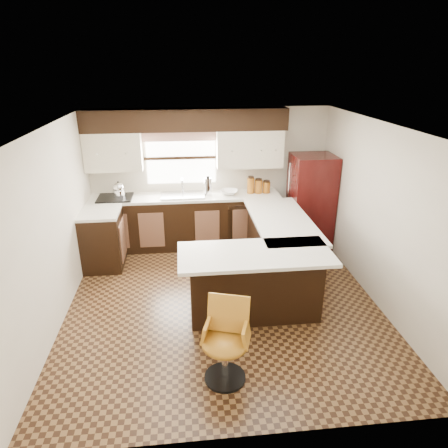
{
  "coord_description": "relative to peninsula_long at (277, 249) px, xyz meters",
  "views": [
    {
      "loc": [
        -0.5,
        -4.75,
        3.11
      ],
      "look_at": [
        0.07,
        0.45,
        0.98
      ],
      "focal_mm": 32.0,
      "sensor_mm": 36.0,
      "label": 1
    }
  ],
  "objects": [
    {
      "name": "floor",
      "position": [
        -0.9,
        -0.62,
        -0.45
      ],
      "size": [
        4.4,
        4.4,
        0.0
      ],
      "primitive_type": "plane",
      "color": "#49301A",
      "rests_on": "ground"
    },
    {
      "name": "ceiling",
      "position": [
        -0.9,
        -0.62,
        1.95
      ],
      "size": [
        4.4,
        4.4,
        0.0
      ],
      "primitive_type": "plane",
      "rotation": [
        3.14,
        0.0,
        0.0
      ],
      "color": "silver",
      "rests_on": "wall_back"
    },
    {
      "name": "wall_back",
      "position": [
        -0.9,
        1.58,
        0.75
      ],
      "size": [
        4.4,
        0.0,
        4.4
      ],
      "primitive_type": "plane",
      "rotation": [
        1.57,
        0.0,
        0.0
      ],
      "color": "beige",
      "rests_on": "floor"
    },
    {
      "name": "wall_front",
      "position": [
        -0.9,
        -2.83,
        0.75
      ],
      "size": [
        4.4,
        0.0,
        4.4
      ],
      "primitive_type": "plane",
      "rotation": [
        -1.57,
        0.0,
        0.0
      ],
      "color": "beige",
      "rests_on": "floor"
    },
    {
      "name": "wall_left",
      "position": [
        -3.0,
        -0.62,
        0.75
      ],
      "size": [
        0.0,
        4.4,
        4.4
      ],
      "primitive_type": "plane",
      "rotation": [
        1.57,
        0.0,
        1.57
      ],
      "color": "beige",
      "rests_on": "floor"
    },
    {
      "name": "wall_right",
      "position": [
        1.2,
        -0.62,
        0.75
      ],
      "size": [
        0.0,
        4.4,
        4.4
      ],
      "primitive_type": "plane",
      "rotation": [
        1.57,
        0.0,
        -1.57
      ],
      "color": "beige",
      "rests_on": "floor"
    },
    {
      "name": "base_cab_back",
      "position": [
        -1.35,
        1.28,
        0.0
      ],
      "size": [
        3.3,
        0.6,
        0.9
      ],
      "primitive_type": "cube",
      "color": "black",
      "rests_on": "floor"
    },
    {
      "name": "base_cab_left",
      "position": [
        -2.7,
        0.62,
        0.0
      ],
      "size": [
        0.6,
        0.7,
        0.9
      ],
      "primitive_type": "cube",
      "color": "black",
      "rests_on": "floor"
    },
    {
      "name": "counter_back",
      "position": [
        -1.35,
        1.28,
        0.47
      ],
      "size": [
        3.3,
        0.6,
        0.04
      ],
      "primitive_type": "cube",
      "color": "silver",
      "rests_on": "base_cab_back"
    },
    {
      "name": "counter_left",
      "position": [
        -2.7,
        0.62,
        0.47
      ],
      "size": [
        0.6,
        0.7,
        0.04
      ],
      "primitive_type": "cube",
      "color": "silver",
      "rests_on": "base_cab_left"
    },
    {
      "name": "soffit",
      "position": [
        -1.3,
        1.4,
        1.77
      ],
      "size": [
        3.4,
        0.35,
        0.36
      ],
      "primitive_type": "cube",
      "color": "black",
      "rests_on": "wall_back"
    },
    {
      "name": "upper_cab_left",
      "position": [
        -2.52,
        1.4,
        1.27
      ],
      "size": [
        0.94,
        0.35,
        0.64
      ],
      "primitive_type": "cube",
      "color": "beige",
      "rests_on": "wall_back"
    },
    {
      "name": "upper_cab_right",
      "position": [
        -0.22,
        1.4,
        1.27
      ],
      "size": [
        1.14,
        0.35,
        0.64
      ],
      "primitive_type": "cube",
      "color": "beige",
      "rests_on": "wall_back"
    },
    {
      "name": "window_pane",
      "position": [
        -1.4,
        1.56,
        1.1
      ],
      "size": [
        1.2,
        0.02,
        0.9
      ],
      "primitive_type": "cube",
      "color": "white",
      "rests_on": "wall_back"
    },
    {
      "name": "valance",
      "position": [
        -1.4,
        1.52,
        1.49
      ],
      "size": [
        1.3,
        0.06,
        0.18
      ],
      "primitive_type": "cube",
      "color": "#D19B93",
      "rests_on": "wall_back"
    },
    {
      "name": "sink",
      "position": [
        -1.4,
        1.25,
        0.51
      ],
      "size": [
        0.75,
        0.45,
        0.03
      ],
      "primitive_type": "cube",
      "color": "#B2B2B7",
      "rests_on": "counter_back"
    },
    {
      "name": "dishwasher",
      "position": [
        -0.35,
        0.99,
        -0.02
      ],
      "size": [
        0.58,
        0.03,
        0.78
      ],
      "primitive_type": "cube",
      "color": "black",
      "rests_on": "floor"
    },
    {
      "name": "cooktop",
      "position": [
        -2.55,
        1.25,
        0.51
      ],
      "size": [
        0.58,
        0.5,
        0.02
      ],
      "primitive_type": "cube",
      "color": "black",
      "rests_on": "counter_back"
    },
    {
      "name": "peninsula_long",
      "position": [
        0.0,
        0.0,
        0.0
      ],
      "size": [
        0.6,
        1.95,
        0.9
      ],
      "primitive_type": "cube",
      "color": "black",
      "rests_on": "floor"
    },
    {
      "name": "peninsula_return",
      "position": [
        -0.53,
        -0.97,
        0.0
      ],
      "size": [
        1.65,
        0.6,
        0.9
      ],
      "primitive_type": "cube",
      "color": "black",
      "rests_on": "floor"
    },
    {
      "name": "counter_pen_long",
      "position": [
        0.05,
        0.0,
        0.47
      ],
      "size": [
        0.84,
        1.95,
        0.04
      ],
      "primitive_type": "cube",
      "color": "silver",
      "rests_on": "peninsula_long"
    },
    {
      "name": "counter_pen_return",
      "position": [
        -0.55,
        -1.06,
        0.47
      ],
      "size": [
        1.89,
        0.84,
        0.04
      ],
      "primitive_type": "cube",
      "color": "silver",
      "rests_on": "peninsula_return"
    },
    {
      "name": "refrigerator",
      "position": [
        0.82,
        1.04,
        0.38
      ],
      "size": [
        0.71,
        0.68,
        1.66
      ],
      "primitive_type": "cube",
      "color": "#330908",
      "rests_on": "floor"
    },
    {
      "name": "bar_chair",
      "position": [
        -1.03,
        -2.1,
        -0.0
      ],
      "size": [
        0.6,
        0.6,
        0.9
      ],
      "primitive_type": null,
      "rotation": [
        0.0,
        0.0,
        -0.3
      ],
      "color": "#B6761E",
      "rests_on": "floor"
    },
    {
      "name": "kettle",
      "position": [
        -2.47,
        1.26,
        0.66
      ],
      "size": [
        0.2,
        0.2,
        0.27
      ],
      "primitive_type": null,
      "color": "silver",
      "rests_on": "cooktop"
    },
    {
      "name": "percolator",
      "position": [
        -0.96,
        1.28,
        0.65
      ],
      "size": [
        0.13,
        0.13,
        0.3
      ],
      "primitive_type": "cylinder",
      "color": "silver",
      "rests_on": "counter_back"
    },
    {
      "name": "mixing_bowl",
      "position": [
        -0.58,
        1.28,
        0.53
      ],
      "size": [
        0.36,
        0.36,
        0.07
      ],
      "primitive_type": "imported",
      "rotation": [
        0.0,
        0.0,
        -0.23
      ],
      "color": "white",
      "rests_on": "counter_back"
    },
    {
      "name": "canister_large",
      "position": [
        -0.2,
        1.3,
        0.63
      ],
      "size": [
        0.12,
        0.12,
        0.28
      ],
      "primitive_type": "cylinder",
      "color": "#975514",
      "rests_on": "counter_back"
    },
    {
      "name": "canister_med",
      "position": [
        -0.06,
        1.3,
        0.61
      ],
      "size": [
        0.14,
        0.14,
        0.23
      ],
      "primitive_type": "cylinder",
      "color": "#975514",
      "rests_on": "counter_back"
    },
    {
      "name": "canister_small",
      "position": [
        0.08,
        1.3,
        0.59
      ],
      "size": [
        0.13,
        0.13,
        0.19
      ],
      "primitive_type": "cylinder",
      "color": "#975514",
      "rests_on": "counter_back"
    }
  ]
}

